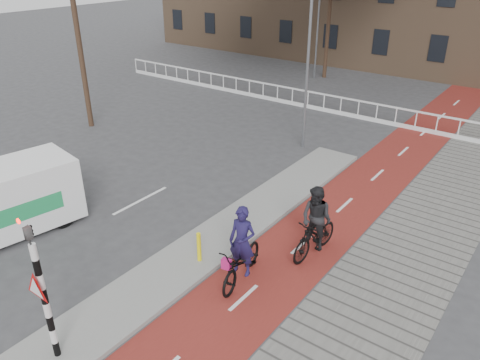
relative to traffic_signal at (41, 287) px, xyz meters
The scene contains 13 objects.
ground 2.90m from the traffic_signal, 73.47° to the left, with size 120.00×120.00×0.00m, color #38383A.
bike_lane 12.36m from the traffic_signal, 80.09° to the left, with size 2.50×60.00×0.01m, color maroon.
sidewalk 13.13m from the traffic_signal, 67.82° to the left, with size 3.00×60.00×0.01m, color slate.
curb_island 6.32m from the traffic_signal, 90.95° to the left, with size 1.80×16.00×0.12m, color gray.
traffic_signal is the anchor object (origin of this frame).
bollard 4.69m from the traffic_signal, 86.95° to the left, with size 0.12×0.12×0.90m, color yellow.
cyclist_near 5.03m from the traffic_signal, 70.43° to the left, with size 1.16×2.27×2.22m.
cyclist_far 7.36m from the traffic_signal, 68.95° to the left, with size 1.01×2.09×2.17m.
railing 19.60m from the traffic_signal, 103.02° to the left, with size 28.00×0.10×0.99m.
tree_left 15.66m from the traffic_signal, 139.76° to the left, with size 0.25×0.25×9.73m, color #301F15.
tree_mid 26.83m from the traffic_signal, 104.90° to the left, with size 0.26×0.26×7.72m, color #301F15.
streetlight_near 14.13m from the traffic_signal, 97.25° to the left, with size 0.12×0.12×8.31m, color slate.
streetlight_left 26.43m from the traffic_signal, 106.20° to the left, with size 0.12×0.12×8.64m, color slate.
Camera 1 is at (7.02, -5.61, 8.06)m, focal length 35.00 mm.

